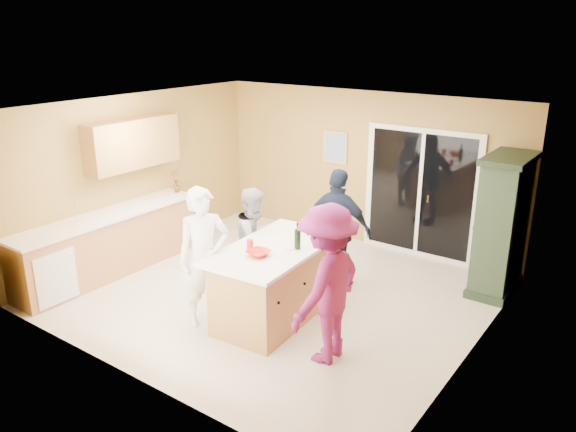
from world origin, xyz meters
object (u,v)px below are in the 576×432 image
Objects in this scene: green_hutch at (502,227)px; woman_navy at (338,228)px; woman_white at (204,257)px; kitchen_island at (275,285)px; woman_grey at (255,241)px; woman_magenta at (327,284)px.

woman_navy is at bearing -149.76° from green_hutch.
woman_white is (-2.71, -3.06, -0.07)m from green_hutch.
kitchen_island is at bearing -129.97° from green_hutch.
woman_grey is at bearing 142.83° from kitchen_island.
woman_navy is (0.80, 0.89, 0.10)m from woman_grey.
kitchen_island is 1.13× the size of woman_navy.
woman_magenta reaches higher than woman_navy.
woman_navy is at bearing 80.79° from kitchen_island.
woman_magenta reaches higher than kitchen_island.
woman_grey is at bearing 35.57° from woman_white.
woman_white reaches higher than kitchen_island.
kitchen_island is 0.99× the size of green_hutch.
green_hutch is at bearing 159.02° from woman_magenta.
woman_navy is 0.94× the size of woman_magenta.
woman_grey is 0.89× the size of woman_navy.
woman_magenta reaches higher than woman_white.
woman_white is at bearing -83.95° from woman_magenta.
woman_magenta is at bearing -125.02° from woman_grey.
green_hutch reaches higher than woman_white.
green_hutch is 1.14× the size of woman_navy.
woman_white is at bearing 65.03° from woman_navy.
woman_grey is (-0.67, 0.44, 0.30)m from kitchen_island.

